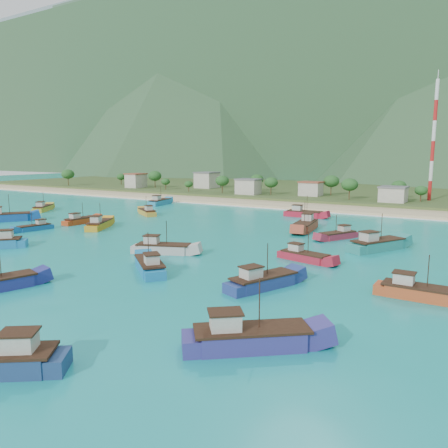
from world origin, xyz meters
The scene contains 25 objects.
ground centered at (0.00, 0.00, 0.00)m, with size 600.00×600.00×0.00m, color #0C846F.
beach centered at (0.00, 79.00, 0.00)m, with size 400.00×18.00×1.20m, color beige.
land centered at (0.00, 140.00, 0.00)m, with size 400.00×110.00×2.40m, color #385123.
surf_line centered at (0.00, 69.50, 0.00)m, with size 400.00×2.50×0.08m, color white.
mountains centered at (-18.31, 403.81, 106.83)m, with size 1520.00×440.00×260.00m.
village centered at (-0.79, 103.31, 4.50)m, with size 210.12×31.46×7.14m.
vegetation centered at (-8.53, 103.23, 5.26)m, with size 277.64×26.05×8.61m.
radio_tower centered at (35.23, 108.00, 22.10)m, with size 1.20×1.20×40.99m.
boat_0 centered at (47.30, -3.07, 0.70)m, with size 10.24×3.13×6.03m.
boat_1 centered at (-45.68, 59.07, 0.83)m, with size 5.39×11.79×6.71m.
boat_4 centered at (28.98, -9.24, 0.76)m, with size 6.95×11.17×6.36m.
boat_5 centered at (27.07, 29.89, 0.61)m, with size 6.63×9.57×5.51m.
boat_6 centered at (-65.50, 26.34, 0.74)m, with size 8.50×10.49×6.24m.
boat_7 centered at (4.42, -0.10, 0.75)m, with size 11.05×6.99×6.30m.
boat_8 centered at (36.12, -26.18, 0.88)m, with size 11.38×10.21×7.00m.
boat_9 centered at (17.39, 36.01, 0.92)m, with size 5.27×12.65×7.25m.
boat_10 centered at (8.98, 56.69, 0.79)m, with size 11.01×3.36×6.48m.
boat_14 centered at (28.11, 7.91, 0.59)m, with size 9.55×4.66×5.42m.
boat_15 centered at (-31.79, 36.73, 0.68)m, with size 9.96×7.96×5.90m.
boat_18 centered at (10.83, -10.81, 0.75)m, with size 10.21×9.19×6.28m.
boat_21 centered at (-55.47, 7.77, 0.98)m, with size 10.29×12.73×7.56m.
boat_22 centered at (36.57, 22.65, 0.91)m, with size 8.94×12.40×7.18m.
boat_23 centered at (-36.52, 3.06, 0.49)m, with size 3.67×8.45×4.83m.
boat_24 centered at (-25.64, 12.81, 0.78)m, with size 7.86×11.18×6.45m.
boat_26 centered at (-35.45, 15.53, 0.64)m, with size 3.05×9.65×5.66m.
Camera 1 is at (53.85, -59.31, 17.47)m, focal length 35.00 mm.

